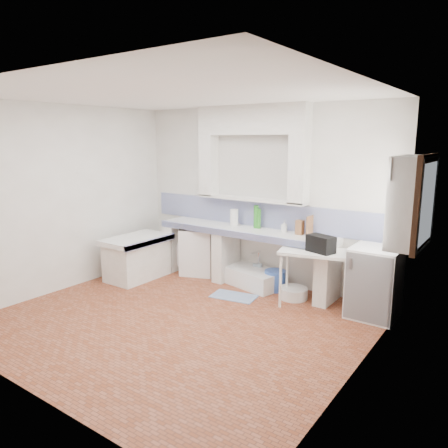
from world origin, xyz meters
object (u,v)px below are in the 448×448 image
Objects in this scene: side_table at (314,278)px; fridge at (374,282)px; sink at (252,278)px; stove at (199,251)px.

side_table is 1.03× the size of fridge.
fridge is (0.78, 0.11, 0.07)m from side_table.
fridge is (1.94, -0.14, 0.34)m from sink.
stove is at bearing -166.77° from sink.
sink is at bearing -19.80° from stove.
fridge reaches higher than stove.
sink is (1.06, 0.01, -0.27)m from stove.
stove is at bearing 159.13° from side_table.
stove is 2.23m from side_table.
side_table reaches higher than sink.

